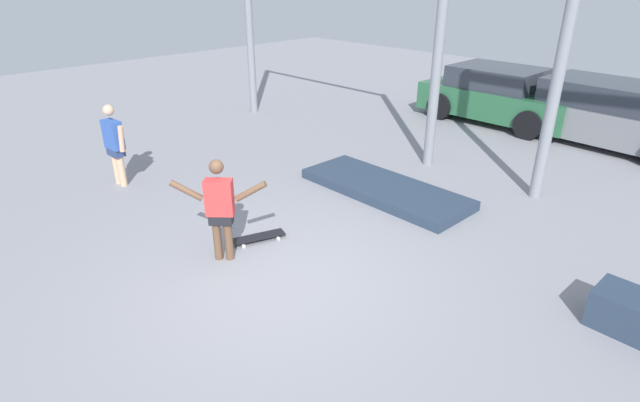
# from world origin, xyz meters

# --- Properties ---
(ground_plane) EXTENTS (36.00, 36.00, 0.00)m
(ground_plane) POSITION_xyz_m (0.00, 0.00, 0.00)
(ground_plane) COLOR gray
(skateboarder) EXTENTS (1.01, 0.96, 1.49)m
(skateboarder) POSITION_xyz_m (-1.00, -0.17, 0.82)
(skateboarder) COLOR brown
(skateboarder) RESTS_ON ground_plane
(skateboard) EXTENTS (0.47, 0.82, 0.08)m
(skateboard) POSITION_xyz_m (-1.06, 0.50, 0.06)
(skateboard) COLOR black
(skateboard) RESTS_ON ground_plane
(manual_pad) EXTENTS (3.20, 1.27, 0.17)m
(manual_pad) POSITION_xyz_m (-0.84, 3.22, 0.09)
(manual_pad) COLOR #28384C
(manual_pad) RESTS_ON ground_plane
(parked_car_green) EXTENTS (3.99, 2.01, 1.42)m
(parked_car_green) POSITION_xyz_m (-1.72, 9.05, 0.69)
(parked_car_green) COLOR #28603D
(parked_car_green) RESTS_ON ground_plane
(parked_car_grey) EXTENTS (4.60, 2.20, 1.42)m
(parked_car_grey) POSITION_xyz_m (0.91, 9.12, 0.68)
(parked_car_grey) COLOR slate
(parked_car_grey) RESTS_ON ground_plane
(bystander) EXTENTS (0.73, 0.24, 1.54)m
(bystander) POSITION_xyz_m (-4.60, -0.02, 0.83)
(bystander) COLOR #DBAD89
(bystander) RESTS_ON ground_plane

